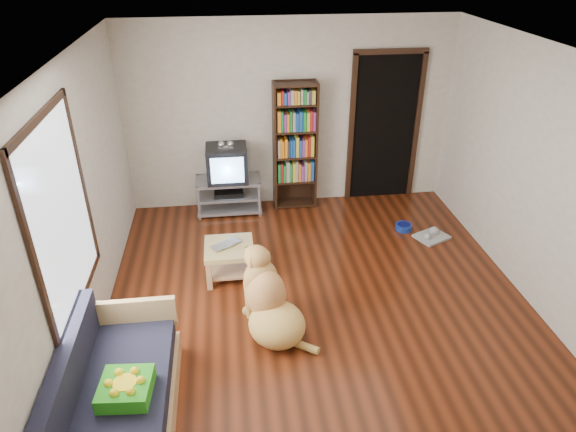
{
  "coord_description": "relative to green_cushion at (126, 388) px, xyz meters",
  "views": [
    {
      "loc": [
        -0.88,
        -4.29,
        3.49
      ],
      "look_at": [
        -0.29,
        0.37,
        0.9
      ],
      "focal_mm": 32.0,
      "sensor_mm": 36.0,
      "label": 1
    }
  ],
  "objects": [
    {
      "name": "ground",
      "position": [
        1.75,
        1.4,
        -0.48
      ],
      "size": [
        5.0,
        5.0,
        0.0
      ],
      "primitive_type": "plane",
      "color": "#58220F",
      "rests_on": "ground"
    },
    {
      "name": "ceiling",
      "position": [
        1.75,
        1.4,
        2.12
      ],
      "size": [
        5.0,
        5.0,
        0.0
      ],
      "primitive_type": "plane",
      "rotation": [
        3.14,
        0.0,
        0.0
      ],
      "color": "white",
      "rests_on": "ground"
    },
    {
      "name": "wall_back",
      "position": [
        1.75,
        3.9,
        0.82
      ],
      "size": [
        4.5,
        0.0,
        4.5
      ],
      "primitive_type": "plane",
      "rotation": [
        1.57,
        0.0,
        0.0
      ],
      "color": "beige",
      "rests_on": "ground"
    },
    {
      "name": "wall_front",
      "position": [
        1.75,
        -1.1,
        0.82
      ],
      "size": [
        4.5,
        0.0,
        4.5
      ],
      "primitive_type": "plane",
      "rotation": [
        -1.57,
        0.0,
        0.0
      ],
      "color": "beige",
      "rests_on": "ground"
    },
    {
      "name": "wall_left",
      "position": [
        -0.5,
        1.4,
        0.82
      ],
      "size": [
        0.0,
        5.0,
        5.0
      ],
      "primitive_type": "plane",
      "rotation": [
        1.57,
        0.0,
        1.57
      ],
      "color": "beige",
      "rests_on": "ground"
    },
    {
      "name": "wall_right",
      "position": [
        4.0,
        1.4,
        0.82
      ],
      "size": [
        0.0,
        5.0,
        5.0
      ],
      "primitive_type": "plane",
      "rotation": [
        1.57,
        0.0,
        -1.57
      ],
      "color": "beige",
      "rests_on": "ground"
    },
    {
      "name": "green_cushion",
      "position": [
        0.0,
        0.0,
        0.0
      ],
      "size": [
        0.41,
        0.41,
        0.13
      ],
      "primitive_type": "cube",
      "rotation": [
        0.0,
        0.0,
        -0.08
      ],
      "color": "#29991C",
      "rests_on": "sofa"
    },
    {
      "name": "laptop",
      "position": [
        0.82,
        2.03,
        -0.07
      ],
      "size": [
        0.42,
        0.39,
        0.03
      ],
      "primitive_type": "imported",
      "rotation": [
        0.0,
        0.0,
        0.58
      ],
      "color": "silver",
      "rests_on": "coffee_table"
    },
    {
      "name": "dog_bowl",
      "position": [
        3.15,
        2.83,
        -0.44
      ],
      "size": [
        0.22,
        0.22,
        0.08
      ],
      "primitive_type": "cylinder",
      "color": "navy",
      "rests_on": "ground"
    },
    {
      "name": "grey_rag",
      "position": [
        3.45,
        2.58,
        -0.47
      ],
      "size": [
        0.5,
        0.46,
        0.03
      ],
      "primitive_type": "cube",
      "rotation": [
        0.0,
        0.0,
        0.43
      ],
      "color": "#9B9B9B",
      "rests_on": "ground"
    },
    {
      "name": "window",
      "position": [
        -0.48,
        0.9,
        1.02
      ],
      "size": [
        0.03,
        1.46,
        1.7
      ],
      "color": "white",
      "rests_on": "wall_left"
    },
    {
      "name": "doorway",
      "position": [
        3.1,
        3.88,
        0.64
      ],
      "size": [
        1.03,
        0.05,
        2.19
      ],
      "color": "black",
      "rests_on": "wall_back"
    },
    {
      "name": "tv_stand",
      "position": [
        0.85,
        3.65,
        -0.21
      ],
      "size": [
        0.9,
        0.45,
        0.5
      ],
      "color": "#99999E",
      "rests_on": "ground"
    },
    {
      "name": "crt_tv",
      "position": [
        0.85,
        3.67,
        0.26
      ],
      "size": [
        0.55,
        0.52,
        0.58
      ],
      "color": "black",
      "rests_on": "tv_stand"
    },
    {
      "name": "bookshelf",
      "position": [
        1.8,
        3.75,
        0.52
      ],
      "size": [
        0.6,
        0.3,
        1.8
      ],
      "color": "black",
      "rests_on": "ground"
    },
    {
      "name": "sofa",
      "position": [
        -0.12,
        0.02,
        -0.22
      ],
      "size": [
        0.8,
        1.8,
        0.8
      ],
      "color": "tan",
      "rests_on": "ground"
    },
    {
      "name": "coffee_table",
      "position": [
        0.82,
        2.06,
        -0.2
      ],
      "size": [
        0.55,
        0.55,
        0.4
      ],
      "color": "tan",
      "rests_on": "ground"
    },
    {
      "name": "dog",
      "position": [
        1.19,
        1.08,
        -0.16
      ],
      "size": [
        0.75,
        0.97,
        0.88
      ],
      "color": "tan",
      "rests_on": "ground"
    }
  ]
}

